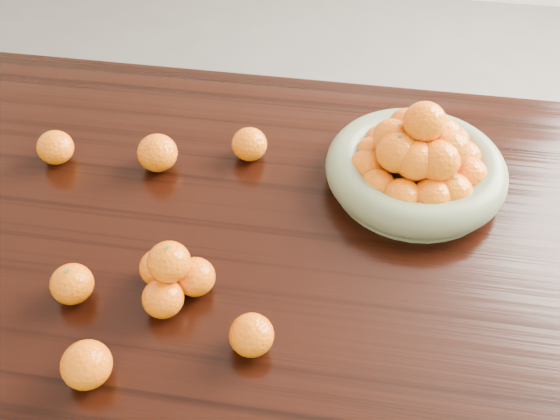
# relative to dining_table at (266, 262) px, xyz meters

# --- Properties ---
(ground) EXTENTS (5.00, 5.00, 0.00)m
(ground) POSITION_rel_dining_table_xyz_m (0.00, 0.00, -0.66)
(ground) COLOR #575552
(ground) RESTS_ON ground
(dining_table) EXTENTS (2.00, 1.00, 0.75)m
(dining_table) POSITION_rel_dining_table_xyz_m (0.00, 0.00, 0.00)
(dining_table) COLOR black
(dining_table) RESTS_ON ground
(fruit_bowl) EXTENTS (0.35, 0.35, 0.19)m
(fruit_bowl) POSITION_rel_dining_table_xyz_m (0.27, 0.17, 0.14)
(fruit_bowl) COLOR #677153
(fruit_bowl) RESTS_ON dining_table
(orange_pyramid) EXTENTS (0.13, 0.13, 0.11)m
(orange_pyramid) POSITION_rel_dining_table_xyz_m (-0.13, -0.16, 0.13)
(orange_pyramid) COLOR orange
(orange_pyramid) RESTS_ON dining_table
(loose_orange_0) EXTENTS (0.07, 0.07, 0.07)m
(loose_orange_0) POSITION_rel_dining_table_xyz_m (-0.29, -0.19, 0.12)
(loose_orange_0) COLOR orange
(loose_orange_0) RESTS_ON dining_table
(loose_orange_1) EXTENTS (0.08, 0.08, 0.07)m
(loose_orange_1) POSITION_rel_dining_table_xyz_m (-0.21, -0.33, 0.12)
(loose_orange_1) COLOR orange
(loose_orange_1) RESTS_ON dining_table
(loose_orange_2) EXTENTS (0.07, 0.07, 0.06)m
(loose_orange_2) POSITION_rel_dining_table_xyz_m (0.02, -0.24, 0.12)
(loose_orange_2) COLOR orange
(loose_orange_2) RESTS_ON dining_table
(loose_orange_3) EXTENTS (0.07, 0.07, 0.07)m
(loose_orange_3) POSITION_rel_dining_table_xyz_m (-0.45, 0.13, 0.12)
(loose_orange_3) COLOR orange
(loose_orange_3) RESTS_ON dining_table
(loose_orange_4) EXTENTS (0.08, 0.08, 0.07)m
(loose_orange_4) POSITION_rel_dining_table_xyz_m (-0.24, 0.14, 0.13)
(loose_orange_4) COLOR orange
(loose_orange_4) RESTS_ON dining_table
(loose_orange_5) EXTENTS (0.07, 0.07, 0.07)m
(loose_orange_5) POSITION_rel_dining_table_xyz_m (-0.07, 0.20, 0.12)
(loose_orange_5) COLOR orange
(loose_orange_5) RESTS_ON dining_table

